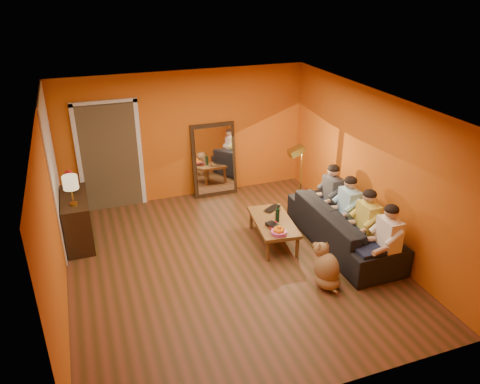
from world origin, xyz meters
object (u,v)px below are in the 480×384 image
object	(u,v)px
person_mid_right	(349,210)
laptop	(275,209)
wine_bottle	(278,213)
coffee_table	(273,231)
person_far_left	(388,241)
tumbler	(277,214)
vase	(72,187)
mirror_frame	(214,160)
person_mid_left	(367,224)
table_lamp	(72,191)
person_far_right	(332,196)
sideboard	(77,220)
floor_lamp	(300,184)
dog	(327,265)
sofa	(344,227)

from	to	relation	value
person_mid_right	laptop	bearing A→B (deg)	144.18
laptop	wine_bottle	bearing A→B (deg)	-140.50
coffee_table	person_far_left	bearing A→B (deg)	-44.08
person_far_left	tumbler	xyz separation A→B (m)	(-1.09, 1.62, -0.15)
vase	wine_bottle	bearing A→B (deg)	-24.53
coffee_table	person_far_left	xyz separation A→B (m)	(1.21, -1.50, 0.40)
mirror_frame	person_mid_left	bearing A→B (deg)	-63.65
table_lamp	person_mid_left	bearing A→B (deg)	-22.49
mirror_frame	person_far_right	distance (m)	2.62
person_mid_right	mirror_frame	bearing A→B (deg)	120.90
person_mid_left	laptop	size ratio (longest dim) A/B	3.37
tumbler	laptop	size ratio (longest dim) A/B	0.25
sideboard	table_lamp	size ratio (longest dim) A/B	2.31
table_lamp	coffee_table	world-z (taller)	table_lamp
table_lamp	vase	bearing A→B (deg)	90.00
person_far_right	vase	world-z (taller)	person_far_right
wine_bottle	mirror_frame	bearing A→B (deg)	100.28
mirror_frame	table_lamp	distance (m)	3.13
sideboard	vase	world-z (taller)	vase
table_lamp	tumbler	size ratio (longest dim) A/B	5.70
floor_lamp	dog	bearing A→B (deg)	-107.01
person_far_left	laptop	world-z (taller)	person_far_left
vase	sofa	bearing A→B (deg)	-24.25
tumbler	sideboard	bearing A→B (deg)	162.34
person_mid_right	wine_bottle	distance (m)	1.21
person_mid_left	table_lamp	bearing A→B (deg)	157.51
sideboard	coffee_table	xyz separation A→B (m)	(3.16, -1.16, -0.21)
tumbler	laptop	distance (m)	0.24
table_lamp	floor_lamp	distance (m)	3.99
sideboard	person_mid_right	xyz separation A→B (m)	(4.37, -1.56, 0.18)
sideboard	person_far_right	distance (m)	4.49
sofa	person_mid_left	size ratio (longest dim) A/B	2.00
person_mid_right	table_lamp	bearing A→B (deg)	163.92
coffee_table	person_far_right	bearing A→B (deg)	14.09
coffee_table	laptop	bearing A→B (deg)	69.66
dog	person_far_right	world-z (taller)	person_far_right
mirror_frame	person_mid_left	distance (m)	3.56
laptop	tumbler	bearing A→B (deg)	-137.11
sofa	coffee_table	size ratio (longest dim) A/B	2.00
person_far_right	tumbler	world-z (taller)	person_far_right
sideboard	person_mid_left	bearing A→B (deg)	-25.77
person_mid_left	laptop	xyz separation A→B (m)	(-1.03, 1.30, -0.18)
table_lamp	person_far_left	xyz separation A→B (m)	(4.37, -2.36, -0.49)
vase	dog	bearing A→B (deg)	-39.57
sideboard	laptop	size ratio (longest dim) A/B	3.26
person_far_left	person_far_right	bearing A→B (deg)	90.00
mirror_frame	laptop	size ratio (longest dim) A/B	4.20
dog	tumbler	size ratio (longest dim) A/B	7.63
tumbler	dog	bearing A→B (deg)	-85.05
person_mid_left	tumbler	world-z (taller)	person_mid_left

